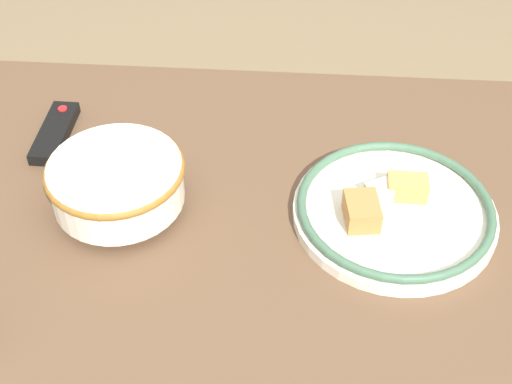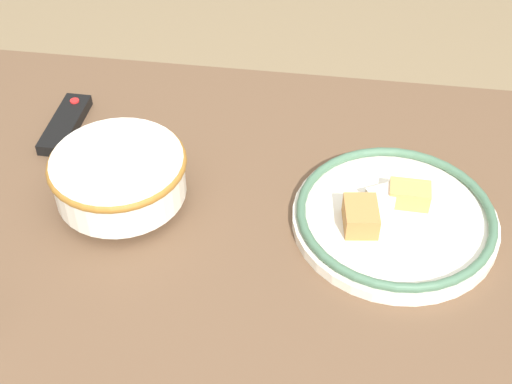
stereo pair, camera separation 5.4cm
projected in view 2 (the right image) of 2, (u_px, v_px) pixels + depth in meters
name	position (u px, v px, depth m)	size (l,w,h in m)	color
dining_table	(258.00, 312.00, 1.06)	(1.43, 1.03, 0.77)	brown
noodle_bowl	(119.00, 176.00, 1.09)	(0.21, 0.21, 0.08)	silver
food_plate	(394.00, 217.00, 1.07)	(0.31, 0.31, 0.05)	silver
tv_remote	(65.00, 124.00, 1.24)	(0.05, 0.15, 0.02)	black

